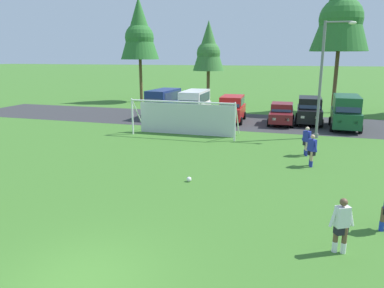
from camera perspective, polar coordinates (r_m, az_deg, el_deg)
name	(u,v)px	position (r m, az deg, el deg)	size (l,w,h in m)	color
ground_plane	(217,144)	(22.91, 3.91, 0.01)	(400.00, 400.00, 0.00)	#3D7028
parking_lot_strip	(239,121)	(31.23, 7.45, 3.63)	(52.00, 8.40, 0.01)	#333335
soccer_ball	(189,179)	(16.05, -0.47, -5.61)	(0.22, 0.22, 0.22)	white
soccer_goal	(185,117)	(25.23, -1.11, 4.31)	(7.44, 1.95, 2.57)	white
player_striker_near	(312,151)	(19.02, 18.45, -0.99)	(0.54, 0.62, 1.64)	tan
player_midfield_center	(307,141)	(21.02, 17.70, 0.43)	(0.56, 0.61, 1.64)	beige
player_defender_far	(341,226)	(11.10, 22.58, -11.88)	(0.72, 0.39, 1.64)	brown
parked_car_slot_far_left	(163,103)	(32.72, -4.60, 6.53)	(2.41, 4.91, 2.52)	navy
parked_car_slot_left	(194,104)	(31.59, 0.39, 6.31)	(2.27, 4.84, 2.52)	silver
parked_car_slot_center_left	(232,108)	(30.86, 6.33, 5.62)	(2.30, 4.68, 2.16)	red
parked_car_slot_center	(282,114)	(30.36, 14.01, 4.71)	(2.08, 4.22, 1.72)	maroon
parked_car_slot_center_right	(309,110)	(31.28, 18.10, 5.14)	(2.15, 4.61, 2.16)	black
parked_car_slot_right	(346,111)	(29.93, 23.20, 4.79)	(2.33, 4.87, 2.52)	#194C2D
tree_left_edge	(139,31)	(44.80, -8.36, 17.36)	(4.56, 4.56, 12.16)	brown
tree_mid_left	(209,48)	(41.10, 2.64, 15.02)	(3.47, 3.47, 9.26)	brown
tree_center_back	(342,8)	(38.12, 22.69, 19.23)	(5.30, 5.30, 14.14)	brown
street_lamp	(323,79)	(25.50, 20.11, 9.61)	(2.00, 0.32, 7.63)	slate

